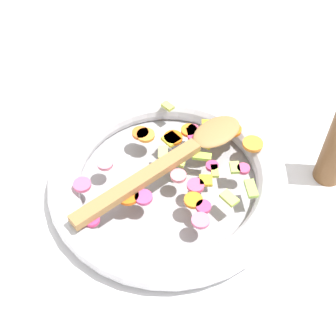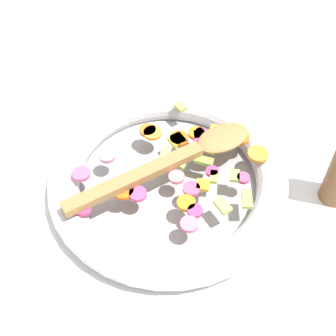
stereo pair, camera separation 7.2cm
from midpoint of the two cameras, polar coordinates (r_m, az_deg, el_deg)
name	(u,v)px [view 1 (the left image)]	position (r m, az deg, el deg)	size (l,w,h in m)	color
ground_plane	(168,187)	(0.76, -2.71, -2.54)	(4.00, 4.00, 0.00)	silver
skillet	(168,179)	(0.75, -2.77, -1.53)	(0.38, 0.38, 0.05)	gray
chopped_vegetables	(182,162)	(0.73, -1.08, 0.59)	(0.32, 0.27, 0.01)	orange
wooden_spoon	(179,156)	(0.72, -1.50, 1.35)	(0.31, 0.17, 0.01)	olive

